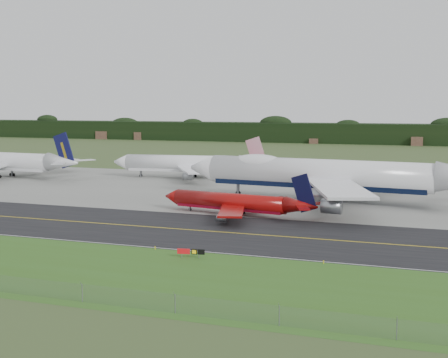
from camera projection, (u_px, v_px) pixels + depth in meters
ground at (191, 225)px, 120.72m from camera, size 600.00×600.00×0.00m
grass_verge at (96, 270)px, 87.96m from camera, size 400.00×30.00×0.01m
taxiway at (183, 229)px, 116.97m from camera, size 400.00×32.00×0.02m
apron at (263, 191)px, 168.44m from camera, size 400.00×78.00×0.01m
taxiway_centreline at (183, 229)px, 116.97m from camera, size 400.00×0.40×0.00m
taxiway_edge_line at (146, 247)px, 102.47m from camera, size 400.00×0.25×0.00m
perimeter_fence at (39, 288)px, 75.67m from camera, size 320.00×0.10×320.00m
horizon_treeline at (365, 135)px, 376.26m from camera, size 700.00×25.00×12.00m
jet_ba_747 at (328, 175)px, 149.87m from camera, size 76.61×63.14×19.25m
jet_red_737 at (238, 203)px, 131.52m from camera, size 36.18×29.17×9.79m
jet_navy_gold at (5, 162)px, 201.23m from camera, size 58.19×50.59×15.01m
jet_star_tail at (191, 164)px, 197.79m from camera, size 51.50×42.78×13.58m
taxiway_sign at (191, 252)px, 94.86m from camera, size 4.22×0.88×1.42m
edge_marker_center at (155, 248)px, 100.77m from camera, size 0.16×0.16×0.50m
edge_marker_right at (324, 262)px, 91.67m from camera, size 0.16×0.16×0.50m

